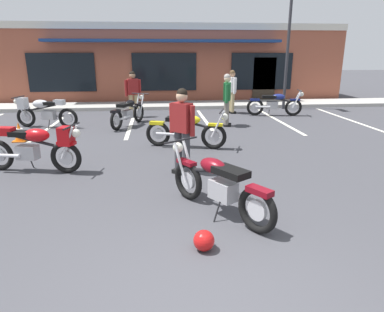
# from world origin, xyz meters

# --- Properties ---
(ground_plane) EXTENTS (80.00, 80.00, 0.00)m
(ground_plane) POSITION_xyz_m (0.00, 4.12, 0.00)
(ground_plane) COLOR #3D3D42
(sidewalk_kerb) EXTENTS (22.00, 1.80, 0.14)m
(sidewalk_kerb) POSITION_xyz_m (0.00, 12.83, 0.07)
(sidewalk_kerb) COLOR #A8A59E
(sidewalk_kerb) RESTS_ON ground_plane
(brick_storefront_building) EXTENTS (17.37, 6.07, 3.62)m
(brick_storefront_building) POSITION_xyz_m (0.00, 16.54, 1.81)
(brick_storefront_building) COLOR brown
(brick_storefront_building) RESTS_ON ground_plane
(painted_stall_lines) EXTENTS (13.03, 4.80, 0.01)m
(painted_stall_lines) POSITION_xyz_m (0.00, 9.23, 0.00)
(painted_stall_lines) COLOR silver
(painted_stall_lines) RESTS_ON ground_plane
(motorcycle_foreground_classic) EXTENTS (1.41, 1.83, 0.98)m
(motorcycle_foreground_classic) POSITION_xyz_m (0.45, 2.13, 0.46)
(motorcycle_foreground_classic) COLOR black
(motorcycle_foreground_classic) RESTS_ON ground_plane
(motorcycle_red_sportbike) EXTENTS (1.18, 1.96, 0.98)m
(motorcycle_red_sportbike) POSITION_xyz_m (-1.34, 8.79, 0.46)
(motorcycle_red_sportbike) COLOR black
(motorcycle_red_sportbike) RESTS_ON ground_plane
(motorcycle_black_cruiser) EXTENTS (2.05, 0.96, 0.98)m
(motorcycle_black_cruiser) POSITION_xyz_m (0.31, 5.90, 0.46)
(motorcycle_black_cruiser) COLOR black
(motorcycle_black_cruiser) RESTS_ON ground_plane
(motorcycle_silver_naked) EXTENTS (2.10, 0.74, 0.98)m
(motorcycle_silver_naked) POSITION_xyz_m (4.05, 10.14, 0.46)
(motorcycle_silver_naked) COLOR black
(motorcycle_silver_naked) RESTS_ON ground_plane
(motorcycle_blue_standard) EXTENTS (2.08, 0.81, 0.98)m
(motorcycle_blue_standard) POSITION_xyz_m (-2.82, 4.36, 0.53)
(motorcycle_blue_standard) COLOR black
(motorcycle_blue_standard) RESTS_ON ground_plane
(motorcycle_green_cafe_racer) EXTENTS (2.08, 0.84, 0.98)m
(motorcycle_green_cafe_racer) POSITION_xyz_m (-4.03, 8.81, 0.53)
(motorcycle_green_cafe_racer) COLOR black
(motorcycle_green_cafe_racer) RESTS_ON ground_plane
(person_in_black_shirt) EXTENTS (0.51, 0.48, 1.68)m
(person_in_black_shirt) POSITION_xyz_m (0.06, 4.00, 0.95)
(person_in_black_shirt) COLOR black
(person_in_black_shirt) RESTS_ON ground_plane
(person_in_shorts_foreground) EXTENTS (0.60, 0.35, 1.68)m
(person_in_shorts_foreground) POSITION_xyz_m (-1.26, 10.39, 0.95)
(person_in_shorts_foreground) COLOR black
(person_in_shorts_foreground) RESTS_ON ground_plane
(person_by_back_row) EXTENTS (0.32, 0.61, 1.68)m
(person_by_back_row) POSITION_xyz_m (2.54, 10.86, 0.95)
(person_by_back_row) COLOR black
(person_by_back_row) RESTS_ON ground_plane
(person_near_building) EXTENTS (0.35, 0.61, 1.68)m
(person_near_building) POSITION_xyz_m (1.84, 8.42, 0.95)
(person_near_building) COLOR black
(person_near_building) RESTS_ON ground_plane
(helmet_on_pavement) EXTENTS (0.26, 0.26, 0.26)m
(helmet_on_pavement) POSITION_xyz_m (0.10, 1.15, 0.13)
(helmet_on_pavement) COLOR #B71414
(helmet_on_pavement) RESTS_ON ground_plane
(traffic_cone) EXTENTS (0.34, 0.34, 0.53)m
(traffic_cone) POSITION_xyz_m (-4.13, 7.01, 0.26)
(traffic_cone) COLOR orange
(traffic_cone) RESTS_ON ground_plane
(parking_lot_lamp_post) EXTENTS (0.24, 0.76, 5.16)m
(parking_lot_lamp_post) POSITION_xyz_m (4.99, 11.62, 3.32)
(parking_lot_lamp_post) COLOR #2D2D33
(parking_lot_lamp_post) RESTS_ON ground_plane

